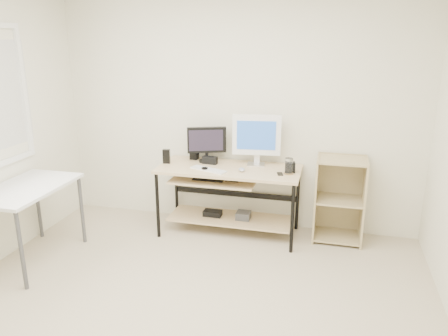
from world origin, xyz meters
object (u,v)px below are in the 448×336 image
shelf_unit (339,198)px  black_monitor (207,142)px  white_imac (257,136)px  desk (227,186)px  side_table (26,195)px  audio_controller (166,156)px

shelf_unit → black_monitor: black_monitor is taller
shelf_unit → white_imac: size_ratio=1.65×
desk → white_imac: white_imac is taller
side_table → audio_controller: (0.98, 1.05, 0.16)m
white_imac → black_monitor: bearing=173.7°
side_table → black_monitor: bearing=41.1°
black_monitor → audio_controller: bearing=-178.9°
desk → shelf_unit: shelf_unit is taller
shelf_unit → audio_controller: size_ratio=5.81×
black_monitor → white_imac: size_ratio=0.75×
side_table → white_imac: white_imac is taller
side_table → audio_controller: 1.44m
desk → shelf_unit: 1.19m
shelf_unit → white_imac: bearing=-180.0°
black_monitor → audio_controller: black_monitor is taller
shelf_unit → audio_controller: (-1.85, -0.17, 0.38)m
desk → side_table: bearing=-147.3°
shelf_unit → audio_controller: 1.90m
white_imac → audio_controller: bearing=-177.0°
desk → shelf_unit: size_ratio=1.67×
side_table → shelf_unit: (2.83, 1.22, -0.22)m
desk → side_table: 1.97m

